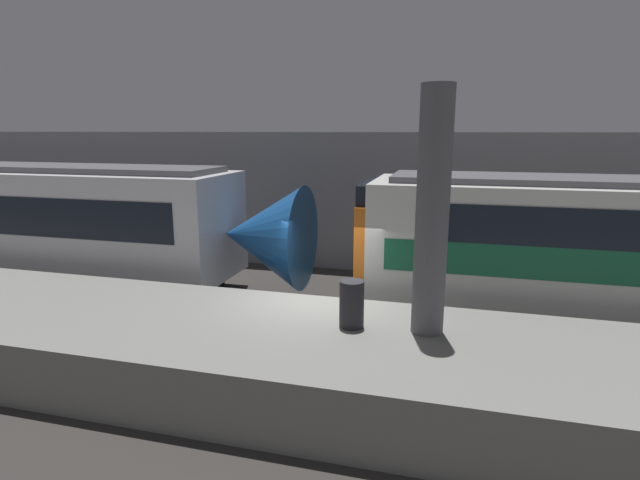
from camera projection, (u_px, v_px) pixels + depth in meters
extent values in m
plane|color=#33302D|center=(318.00, 345.00, 10.87)|extent=(120.00, 120.00, 0.00)
cube|color=slate|center=(291.00, 358.00, 8.97)|extent=(40.00, 3.76, 1.14)
cube|color=gray|center=(368.00, 203.00, 16.18)|extent=(50.00, 0.15, 4.53)
cylinder|color=#56565B|center=(432.00, 214.00, 8.28)|extent=(0.55, 0.55, 4.18)
cone|color=#195199|center=(264.00, 236.00, 13.11)|extent=(2.20, 2.73, 2.73)
sphere|color=#F2EFCC|center=(298.00, 254.00, 12.96)|extent=(0.20, 0.20, 0.20)
cube|color=orange|center=(369.00, 245.00, 12.42)|extent=(0.25, 2.84, 2.30)
cube|color=black|center=(370.00, 200.00, 12.17)|extent=(0.25, 2.55, 0.92)
sphere|color=#EA4C42|center=(358.00, 267.00, 11.93)|extent=(0.18, 0.18, 0.18)
sphere|color=#EA4C42|center=(367.00, 255.00, 13.16)|extent=(0.18, 0.18, 0.18)
cylinder|color=#232328|center=(352.00, 304.00, 8.87)|extent=(0.44, 0.44, 0.85)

